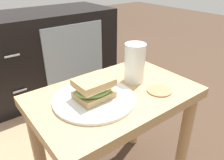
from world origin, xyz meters
TOP-DOWN VIEW (x-y plane):
  - side_table at (0.00, 0.00)m, footprint 0.56×0.36m
  - tv_cabinet at (0.12, 0.95)m, footprint 0.96×0.46m
  - area_rug at (-0.35, 0.49)m, footprint 0.98×0.66m
  - plate at (-0.08, 0.00)m, footprint 0.26×0.26m
  - sandwich_front at (-0.08, 0.00)m, footprint 0.13×0.10m
  - beer_glass at (0.11, 0.02)m, footprint 0.08×0.08m
  - coaster at (0.12, -0.09)m, footprint 0.09×0.09m

SIDE VIEW (x-z plane):
  - area_rug at x=-0.35m, z-range 0.00..0.01m
  - tv_cabinet at x=0.12m, z-range 0.00..0.58m
  - side_table at x=0.00m, z-range 0.14..0.60m
  - coaster at x=0.12m, z-range 0.46..0.47m
  - plate at x=-0.08m, z-range 0.46..0.47m
  - sandwich_front at x=-0.08m, z-range 0.47..0.54m
  - beer_glass at x=0.11m, z-range 0.46..0.60m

